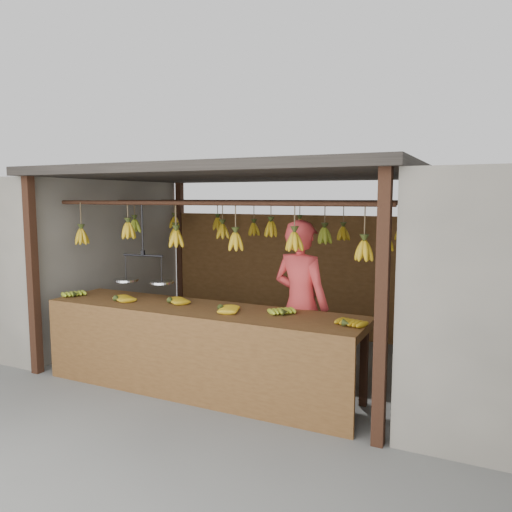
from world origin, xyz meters
The scene contains 8 objects.
ground centered at (0.00, 0.00, 0.00)m, with size 80.00×80.00×0.00m, color #5B5B57.
stall centered at (0.00, 0.33, 1.97)m, with size 4.30×3.30×2.40m.
neighbor_left centered at (-3.60, 0.00, 1.15)m, with size 3.00×3.00×2.30m, color slate.
counter centered at (0.02, -1.23, 0.71)m, with size 3.54×0.81×0.96m.
hanging_bananas centered at (0.00, 0.00, 1.62)m, with size 3.61×2.24×0.39m.
balance_scale centered at (-0.80, -1.00, 1.16)m, with size 0.73×0.33×0.91m.
vendor centered at (0.97, -0.60, 0.92)m, with size 0.67×0.44×1.83m, color #BF3333.
bag_bundles centered at (1.94, 1.35, 0.97)m, with size 0.08×0.26×1.15m.
Camera 1 is at (2.80, -5.51, 2.06)m, focal length 35.00 mm.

